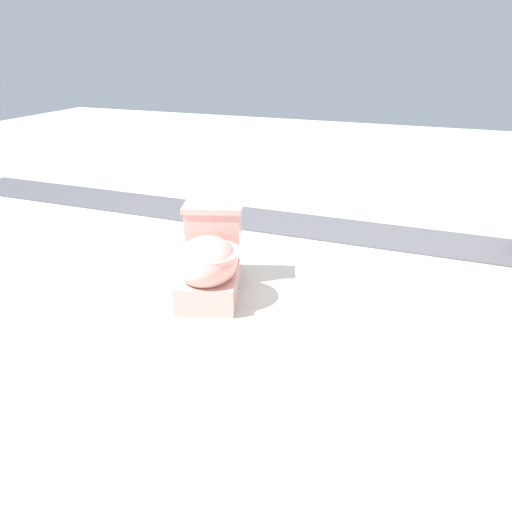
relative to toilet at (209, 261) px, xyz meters
name	(u,v)px	position (x,y,z in m)	size (l,w,h in m)	color
ground_plane	(236,283)	(-0.19, 0.09, -0.22)	(14.00, 14.00, 0.00)	beige
gravel_strip	(350,232)	(-1.38, 0.59, -0.21)	(0.56, 8.00, 0.01)	#4C4C51
toilet	(209,261)	(0.00, 0.00, 0.00)	(0.71, 0.55, 0.52)	#E09E93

